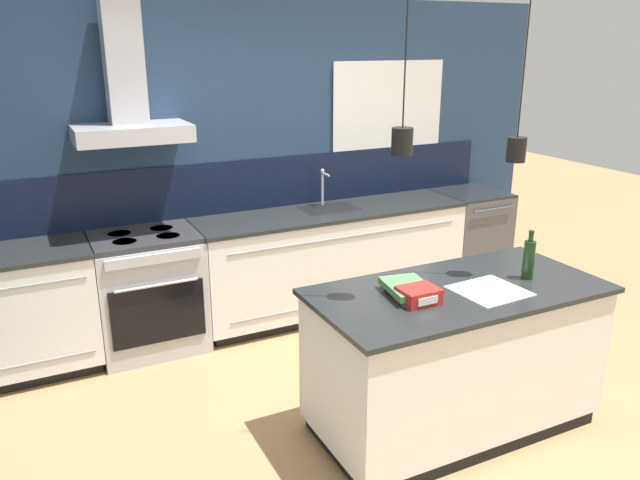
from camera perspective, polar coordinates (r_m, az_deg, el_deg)
name	(u,v)px	position (r m, az deg, el deg)	size (l,w,h in m)	color
ground_plane	(381,426)	(4.03, 5.62, -16.53)	(16.00, 16.00, 0.00)	#A87F51
wall_back	(251,157)	(5.19, -6.35, 7.55)	(5.60, 2.26, 2.60)	navy
counter_run_left	(24,312)	(4.84, -25.43, -5.95)	(0.96, 0.64, 0.91)	black
counter_run_sink	(331,260)	(5.38, 1.05, -1.84)	(2.36, 0.64, 1.23)	black
oven_range	(149,292)	(4.90, -15.38, -4.59)	(0.78, 0.66, 0.91)	#B5B5BA
dishwasher	(467,238)	(6.16, 13.32, 0.20)	(0.60, 0.65, 0.91)	#4C4C51
kitchen_island	(454,358)	(3.87, 12.15, -10.51)	(1.73, 0.84, 0.91)	black
bottle_on_island	(529,259)	(3.90, 18.55, -1.63)	(0.07, 0.07, 0.30)	#193319
book_stack	(408,290)	(3.52, 8.08, -4.51)	(0.28, 0.35, 0.07)	#4C7F4C
red_supply_box	(418,295)	(3.43, 8.99, -5.01)	(0.21, 0.18, 0.08)	red
paper_pile	(489,291)	(3.68, 15.24, -4.50)	(0.39, 0.38, 0.01)	silver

